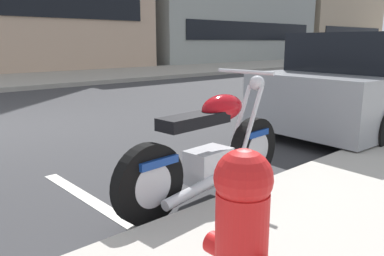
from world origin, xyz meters
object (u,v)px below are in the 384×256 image
at_px(parked_car_second_in_row, 378,84).
at_px(fire_hydrant, 242,239).
at_px(parked_motorcycle, 210,152).
at_px(car_opposite_curb, 356,53).

xyz_separation_m(parked_car_second_in_row, fire_hydrant, (-5.27, -1.66, -0.13)).
relative_size(parked_motorcycle, fire_hydrant, 2.44).
xyz_separation_m(parked_motorcycle, car_opposite_curb, (20.31, 8.32, 0.29)).
bearing_deg(car_opposite_curb, fire_hydrant, 24.69).
xyz_separation_m(parked_motorcycle, fire_hydrant, (-1.19, -1.37, 0.15)).
xyz_separation_m(car_opposite_curb, fire_hydrant, (-21.49, -9.69, -0.14)).
height_order(parked_motorcycle, parked_car_second_in_row, parked_car_second_in_row).
bearing_deg(fire_hydrant, parked_car_second_in_row, 17.46).
distance_m(parked_motorcycle, car_opposite_curb, 21.95).
height_order(parked_car_second_in_row, fire_hydrant, parked_car_second_in_row).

